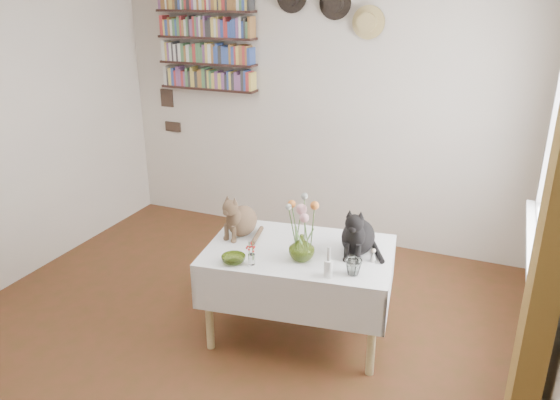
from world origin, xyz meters
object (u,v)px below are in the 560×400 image
at_px(dining_table, 299,271).
at_px(bookshelf_unit, 207,42).
at_px(black_cat, 359,228).
at_px(flower_vase, 302,247).
at_px(tabby_cat, 242,213).

height_order(dining_table, bookshelf_unit, bookshelf_unit).
bearing_deg(bookshelf_unit, black_cat, -37.31).
relative_size(flower_vase, bookshelf_unit, 0.18).
height_order(dining_table, flower_vase, flower_vase).
xyz_separation_m(dining_table, bookshelf_unit, (-1.57, 1.59, 1.34)).
xyz_separation_m(black_cat, flower_vase, (-0.31, -0.24, -0.09)).
bearing_deg(dining_table, flower_vase, -63.50).
distance_m(black_cat, bookshelf_unit, 2.64).
bearing_deg(dining_table, tabby_cat, 171.85).
xyz_separation_m(black_cat, bookshelf_unit, (-1.95, 1.48, 0.99)).
bearing_deg(flower_vase, black_cat, 37.87).
relative_size(tabby_cat, flower_vase, 1.87).
distance_m(dining_table, tabby_cat, 0.57).
xyz_separation_m(flower_vase, bookshelf_unit, (-1.64, 1.72, 1.08)).
relative_size(dining_table, bookshelf_unit, 1.35).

